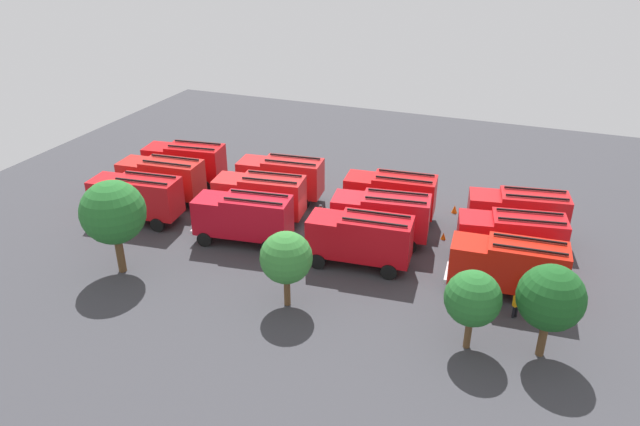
# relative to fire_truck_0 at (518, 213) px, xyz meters

# --- Properties ---
(ground_plane) EXTENTS (65.18, 65.18, 0.00)m
(ground_plane) POSITION_rel_fire_truck_0_xyz_m (14.05, 3.85, -2.15)
(ground_plane) COLOR #38383D
(fire_truck_0) EXTENTS (7.51, 3.71, 3.88)m
(fire_truck_0) POSITION_rel_fire_truck_0_xyz_m (0.00, 0.00, 0.00)
(fire_truck_0) COLOR red
(fire_truck_0) RESTS_ON ground
(fire_truck_1) EXTENTS (7.39, 3.27, 3.88)m
(fire_truck_1) POSITION_rel_fire_truck_0_xyz_m (9.55, 0.19, 0.00)
(fire_truck_1) COLOR red
(fire_truck_1) RESTS_ON ground
(fire_truck_2) EXTENTS (7.42, 3.36, 3.88)m
(fire_truck_2) POSITION_rel_fire_truck_0_xyz_m (19.01, 0.09, 0.00)
(fire_truck_2) COLOR red
(fire_truck_2) RESTS_ON ground
(fire_truck_3) EXTENTS (7.46, 3.52, 3.88)m
(fire_truck_3) POSITION_rel_fire_truck_0_xyz_m (28.39, 0.01, 0.00)
(fire_truck_3) COLOR red
(fire_truck_3) RESTS_ON ground
(fire_truck_4) EXTENTS (7.51, 3.75, 3.88)m
(fire_truck_4) POSITION_rel_fire_truck_0_xyz_m (0.12, 3.99, 0.00)
(fire_truck_4) COLOR red
(fire_truck_4) RESTS_ON ground
(fire_truck_5) EXTENTS (7.46, 3.53, 3.88)m
(fire_truck_5) POSITION_rel_fire_truck_0_xyz_m (9.22, 4.04, 0.00)
(fire_truck_5) COLOR red
(fire_truck_5) RESTS_ON ground
(fire_truck_6) EXTENTS (7.45, 3.50, 3.88)m
(fire_truck_6) POSITION_rel_fire_truck_0_xyz_m (18.99, 4.06, 0.00)
(fire_truck_6) COLOR red
(fire_truck_6) RESTS_ON ground
(fire_truck_7) EXTENTS (7.37, 3.23, 3.88)m
(fire_truck_7) POSITION_rel_fire_truck_0_xyz_m (28.20, 3.84, 0.00)
(fire_truck_7) COLOR red
(fire_truck_7) RESTS_ON ground
(fire_truck_8) EXTENTS (7.36, 3.17, 3.88)m
(fire_truck_8) POSITION_rel_fire_truck_0_xyz_m (-0.04, 7.84, 0.00)
(fire_truck_8) COLOR red
(fire_truck_8) RESTS_ON ground
(fire_truck_9) EXTENTS (7.39, 3.27, 3.88)m
(fire_truck_9) POSITION_rel_fire_truck_0_xyz_m (9.62, 7.78, 0.00)
(fire_truck_9) COLOR red
(fire_truck_9) RESTS_ON ground
(fire_truck_10) EXTENTS (7.45, 3.50, 3.88)m
(fire_truck_10) POSITION_rel_fire_truck_0_xyz_m (18.49, 7.78, 0.00)
(fire_truck_10) COLOR red
(fire_truck_10) RESTS_ON ground
(fire_truck_11) EXTENTS (7.42, 3.38, 3.88)m
(fire_truck_11) POSITION_rel_fire_truck_0_xyz_m (27.89, 7.67, 0.00)
(fire_truck_11) COLOR red
(fire_truck_11) RESTS_ON ground
(firefighter_0) EXTENTS (0.38, 0.48, 1.79)m
(firefighter_0) POSITION_rel_fire_truck_0_xyz_m (33.45, -3.69, -1.14)
(firefighter_0) COLOR black
(firefighter_0) RESTS_ON ground
(firefighter_1) EXTENTS (0.34, 0.47, 1.63)m
(firefighter_1) POSITION_rel_fire_truck_0_xyz_m (14.34, 2.99, -1.25)
(firefighter_1) COLOR black
(firefighter_1) RESTS_ON ground
(firefighter_2) EXTENTS (0.47, 0.47, 1.77)m
(firefighter_2) POSITION_rel_fire_truck_0_xyz_m (-0.89, 10.16, -1.16)
(firefighter_2) COLOR black
(firefighter_2) RESTS_ON ground
(firefighter_3) EXTENTS (0.35, 0.47, 1.62)m
(firefighter_3) POSITION_rel_fire_truck_0_xyz_m (9.17, -2.91, -1.25)
(firefighter_3) COLOR black
(firefighter_3) RESTS_ON ground
(tree_0) EXTENTS (3.56, 3.56, 5.51)m
(tree_0) POSITION_rel_fire_truck_0_xyz_m (-2.47, 13.20, 1.56)
(tree_0) COLOR brown
(tree_0) RESTS_ON ground
(tree_1) EXTENTS (3.08, 3.08, 4.78)m
(tree_1) POSITION_rel_fire_truck_0_xyz_m (1.37, 13.98, 1.06)
(tree_1) COLOR brown
(tree_1) RESTS_ON ground
(tree_2) EXTENTS (3.19, 3.19, 4.95)m
(tree_2) POSITION_rel_fire_truck_0_xyz_m (12.36, 13.84, 1.18)
(tree_2) COLOR brown
(tree_2) RESTS_ON ground
(tree_3) EXTENTS (4.23, 4.23, 6.56)m
(tree_3) POSITION_rel_fire_truck_0_xyz_m (24.39, 14.30, 2.26)
(tree_3) COLOR brown
(tree_3) RESTS_ON ground
(traffic_cone_0) EXTENTS (0.47, 0.47, 0.67)m
(traffic_cone_0) POSITION_rel_fire_truck_0_xyz_m (4.89, -2.79, -1.82)
(traffic_cone_0) COLOR #F2600C
(traffic_cone_0) RESTS_ON ground
(traffic_cone_1) EXTENTS (0.51, 0.51, 0.73)m
(traffic_cone_1) POSITION_rel_fire_truck_0_xyz_m (13.39, 5.85, -1.79)
(traffic_cone_1) COLOR #F2600C
(traffic_cone_1) RESTS_ON ground
(traffic_cone_2) EXTENTS (0.39, 0.39, 0.55)m
(traffic_cone_2) POSITION_rel_fire_truck_0_xyz_m (4.90, 2.00, -1.88)
(traffic_cone_2) COLOR #F2600C
(traffic_cone_2) RESTS_ON ground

